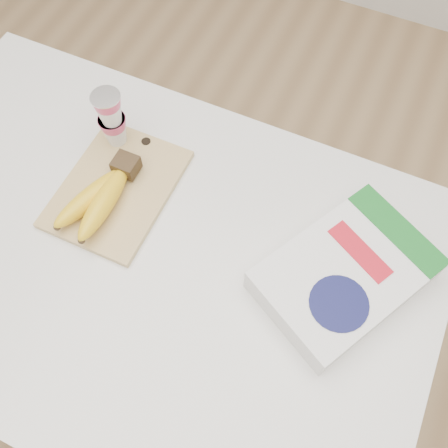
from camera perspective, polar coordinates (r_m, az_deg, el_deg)
name	(u,v)px	position (r m, az deg, el deg)	size (l,w,h in m)	color
room	(66,63)	(0.60, -17.64, 17.14)	(4.00, 4.00, 4.00)	tan
table	(160,317)	(1.38, -7.31, -10.50)	(1.17, 0.78, 0.88)	white
cutting_board	(117,188)	(1.04, -12.10, 4.00)	(0.21, 0.29, 0.01)	#D0B972
bananas	(100,196)	(1.01, -13.94, 3.10)	(0.10, 0.21, 0.06)	#382816
yogurt_stack	(111,118)	(1.05, -12.77, 11.76)	(0.06, 0.06, 0.14)	white
cereal_box	(345,274)	(0.93, 13.66, -5.62)	(0.32, 0.36, 0.07)	white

